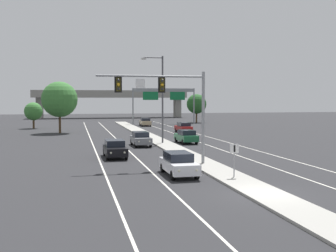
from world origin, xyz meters
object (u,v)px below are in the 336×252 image
street_lamp_median (161,94)px  car_receding_green (186,136)px  car_receding_tan (145,122)px  car_receding_red (183,127)px  median_sign_post (234,155)px  tree_far_right_a (197,104)px  car_oncoming_black (115,148)px  car_oncoming_grey (141,139)px  highway_sign_gantry (164,95)px  tree_far_left_c (59,99)px  overhead_signal_mast (169,97)px  tree_far_left_b (33,111)px  car_oncoming_white (179,164)px

street_lamp_median → car_receding_green: bearing=4.0°
car_receding_tan → car_receding_red: bearing=-79.3°
median_sign_post → tree_far_right_a: (16.43, 63.54, 2.56)m
car_oncoming_black → car_receding_red: 28.77m
median_sign_post → car_receding_red: median_sign_post is taller
street_lamp_median → tree_far_right_a: size_ratio=1.58×
car_oncoming_grey → highway_sign_gantry: (11.04, 38.90, 5.34)m
tree_far_left_c → overhead_signal_mast: bearing=-74.8°
street_lamp_median → car_oncoming_black: street_lamp_median is taller
highway_sign_gantry → tree_far_right_a: (8.33, 4.24, -2.02)m
street_lamp_median → car_receding_tan: size_ratio=2.22×
car_receding_green → tree_far_right_a: size_ratio=0.71×
tree_far_left_c → tree_far_left_b: bearing=113.3°
street_lamp_median → tree_far_left_b: bearing=119.2°
tree_far_left_b → highway_sign_gantry: bearing=16.1°
median_sign_post → tree_far_left_c: 42.57m
street_lamp_median → tree_far_left_c: (-11.95, 18.79, -0.62)m
median_sign_post → street_lamp_median: (-0.37, 21.80, 4.21)m
overhead_signal_mast → median_sign_post: size_ratio=3.84×
car_oncoming_black → car_receding_red: size_ratio=1.00×
car_oncoming_grey → car_oncoming_white: bearing=-90.9°
street_lamp_median → car_oncoming_white: bearing=-98.2°
car_receding_red → tree_far_left_b: bearing=148.2°
tree_far_right_a → tree_far_left_b: (-33.67, -11.54, -1.11)m
car_oncoming_black → car_receding_green: size_ratio=1.00×
overhead_signal_mast → tree_far_left_c: 35.78m
car_oncoming_black → car_receding_tan: (9.91, 42.47, 0.00)m
car_oncoming_grey → car_receding_green: (5.70, 1.63, 0.00)m
overhead_signal_mast → car_oncoming_white: size_ratio=1.88×
overhead_signal_mast → tree_far_left_b: bearing=107.3°
overhead_signal_mast → tree_far_left_b: overhead_signal_mast is taller
street_lamp_median → car_receding_red: street_lamp_median is taller
overhead_signal_mast → tree_far_right_a: 60.67m
street_lamp_median → car_receding_green: 5.88m
car_oncoming_white → car_receding_red: size_ratio=1.00×
overhead_signal_mast → car_receding_green: overhead_signal_mast is taller
street_lamp_median → tree_far_left_c: street_lamp_median is taller
car_receding_red → car_receding_tan: 17.16m
overhead_signal_mast → car_oncoming_black: (-3.69, 5.62, -4.56)m
car_oncoming_black → car_receding_tan: bearing=76.9°
car_oncoming_grey → car_receding_tan: 34.32m
tree_far_right_a → overhead_signal_mast: bearing=-108.6°
tree_far_right_a → median_sign_post: bearing=-104.5°
overhead_signal_mast → median_sign_post: 7.74m
street_lamp_median → car_receding_green: (3.13, 0.22, -4.97)m
street_lamp_median → car_oncoming_black: (-6.27, -10.12, -4.97)m
car_oncoming_grey → car_receding_red: (9.41, 16.89, 0.00)m
tree_far_right_a → car_receding_tan: bearing=-144.5°
car_oncoming_black → car_receding_green: (9.40, 10.35, 0.00)m
car_oncoming_black → tree_far_left_c: size_ratio=0.57×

